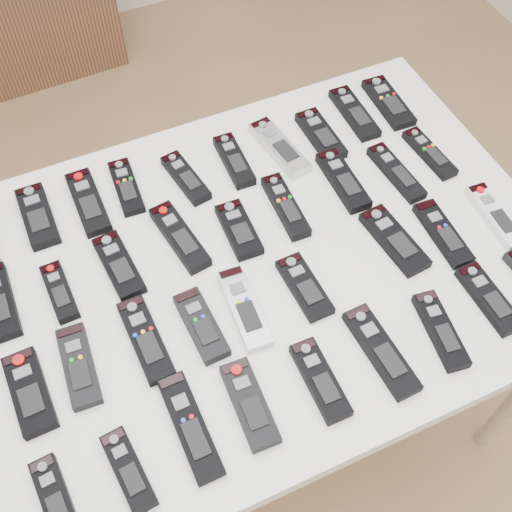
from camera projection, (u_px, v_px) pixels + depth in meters
name	position (u px, v px, depth m)	size (l,w,h in m)	color
ground	(214.00, 395.00, 1.99)	(4.00, 4.00, 0.00)	olive
table	(256.00, 276.00, 1.38)	(1.25, 0.88, 0.78)	white
remote_1	(38.00, 216.00, 1.39)	(0.06, 0.17, 0.02)	black
remote_2	(88.00, 202.00, 1.41)	(0.06, 0.18, 0.02)	black
remote_3	(126.00, 187.00, 1.44)	(0.05, 0.16, 0.02)	black
remote_4	(186.00, 178.00, 1.45)	(0.05, 0.16, 0.02)	black
remote_5	(234.00, 161.00, 1.48)	(0.05, 0.16, 0.02)	black
remote_6	(279.00, 148.00, 1.50)	(0.05, 0.19, 0.02)	#B7B7BC
remote_7	(321.00, 135.00, 1.52)	(0.06, 0.16, 0.02)	black
remote_8	(354.00, 113.00, 1.57)	(0.05, 0.18, 0.02)	black
remote_9	(388.00, 102.00, 1.59)	(0.06, 0.18, 0.02)	black
remote_11	(60.00, 292.00, 1.28)	(0.04, 0.14, 0.02)	black
remote_12	(119.00, 265.00, 1.31)	(0.06, 0.16, 0.02)	black
remote_13	(180.00, 237.00, 1.35)	(0.05, 0.19, 0.02)	black
remote_14	(239.00, 230.00, 1.37)	(0.06, 0.15, 0.02)	black
remote_15	(286.00, 206.00, 1.40)	(0.05, 0.18, 0.02)	black
remote_16	(343.00, 180.00, 1.44)	(0.05, 0.18, 0.02)	black
remote_17	(396.00, 173.00, 1.46)	(0.04, 0.18, 0.02)	black
remote_18	(429.00, 153.00, 1.49)	(0.04, 0.16, 0.02)	black
remote_19	(30.00, 392.00, 1.16)	(0.06, 0.16, 0.02)	black
remote_20	(79.00, 366.00, 1.19)	(0.05, 0.17, 0.02)	black
remote_21	(146.00, 339.00, 1.22)	(0.05, 0.18, 0.02)	black
remote_22	(201.00, 325.00, 1.23)	(0.05, 0.16, 0.02)	black
remote_23	(244.00, 308.00, 1.26)	(0.05, 0.19, 0.02)	#B7B7BC
remote_24	(304.00, 287.00, 1.29)	(0.06, 0.15, 0.02)	black
remote_25	(394.00, 240.00, 1.35)	(0.06, 0.18, 0.02)	black
remote_26	(443.00, 233.00, 1.36)	(0.05, 0.17, 0.02)	black
remote_27	(495.00, 216.00, 1.39)	(0.05, 0.18, 0.02)	silver
remote_28	(55.00, 499.00, 1.05)	(0.04, 0.15, 0.02)	black
remote_29	(129.00, 470.00, 1.08)	(0.04, 0.15, 0.02)	black
remote_30	(190.00, 426.00, 1.12)	(0.05, 0.20, 0.02)	black
remote_31	(250.00, 404.00, 1.14)	(0.06, 0.17, 0.02)	black
remote_32	(320.00, 380.00, 1.17)	(0.05, 0.16, 0.02)	black
remote_33	(381.00, 351.00, 1.20)	(0.05, 0.20, 0.02)	black
remote_34	(441.00, 330.00, 1.23)	(0.05, 0.17, 0.02)	black
remote_35	(489.00, 298.00, 1.27)	(0.05, 0.16, 0.02)	black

